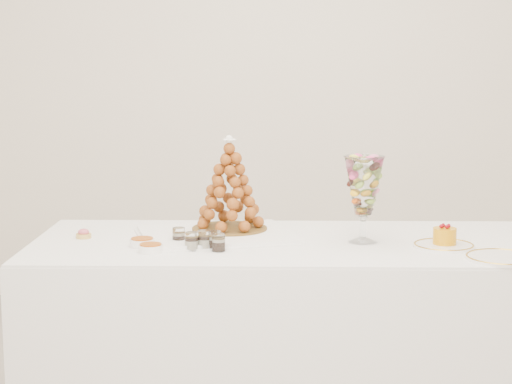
{
  "coord_description": "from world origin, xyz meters",
  "views": [
    {
      "loc": [
        0.12,
        -2.97,
        1.43
      ],
      "look_at": [
        -0.03,
        0.22,
        0.93
      ],
      "focal_mm": 60.0,
      "sensor_mm": 36.0,
      "label": 1
    }
  ],
  "objects": [
    {
      "name": "cake_plate",
      "position": [
        0.65,
        0.05,
        0.76
      ],
      "size": [
        0.22,
        0.22,
        0.01
      ],
      "primitive_type": "cylinder",
      "color": "white",
      "rests_on": "buffet_table"
    },
    {
      "name": "mousse_cake",
      "position": [
        0.66,
        0.06,
        0.8
      ],
      "size": [
        0.08,
        0.08,
        0.07
      ],
      "color": "orange",
      "rests_on": "cake_plate"
    },
    {
      "name": "ramekin_back",
      "position": [
        -0.43,
        0.01,
        0.77
      ],
      "size": [
        0.09,
        0.09,
        0.03
      ],
      "primitive_type": "cylinder",
      "color": "white",
      "rests_on": "buffet_table"
    },
    {
      "name": "verrine_a",
      "position": [
        -0.3,
        0.05,
        0.79
      ],
      "size": [
        0.05,
        0.05,
        0.06
      ],
      "primitive_type": "cylinder",
      "rotation": [
        0.0,
        0.0,
        -0.17
      ],
      "color": "white",
      "rests_on": "buffet_table"
    },
    {
      "name": "croquembouche",
      "position": [
        -0.13,
        0.25,
        0.95
      ],
      "size": [
        0.29,
        0.29,
        0.36
      ],
      "rotation": [
        0.0,
        0.0,
        -0.04
      ],
      "color": "brown",
      "rests_on": "lace_tray"
    },
    {
      "name": "buffet_table",
      "position": [
        0.14,
        0.13,
        0.38
      ],
      "size": [
        2.01,
        0.85,
        0.76
      ],
      "rotation": [
        0.0,
        0.0,
        0.03
      ],
      "color": "white",
      "rests_on": "ground"
    },
    {
      "name": "ramekin_front",
      "position": [
        -0.38,
        -0.08,
        0.77
      ],
      "size": [
        0.09,
        0.09,
        0.03
      ],
      "primitive_type": "cylinder",
      "color": "white",
      "rests_on": "buffet_table"
    },
    {
      "name": "spare_plate",
      "position": [
        0.82,
        -0.13,
        0.76
      ],
      "size": [
        0.24,
        0.24,
        0.01
      ],
      "primitive_type": "cylinder",
      "color": "white",
      "rests_on": "buffet_table"
    },
    {
      "name": "verrine_d",
      "position": [
        -0.24,
        -0.04,
        0.79
      ],
      "size": [
        0.06,
        0.06,
        0.06
      ],
      "primitive_type": "cylinder",
      "rotation": [
        0.0,
        0.0,
        -0.16
      ],
      "color": "white",
      "rests_on": "buffet_table"
    },
    {
      "name": "verrine_e",
      "position": [
        -0.15,
        -0.05,
        0.79
      ],
      "size": [
        0.05,
        0.05,
        0.06
      ],
      "primitive_type": "cylinder",
      "rotation": [
        0.0,
        0.0,
        0.18
      ],
      "color": "white",
      "rests_on": "buffet_table"
    },
    {
      "name": "macaron_vase",
      "position": [
        0.37,
        0.13,
        0.96
      ],
      "size": [
        0.14,
        0.14,
        0.32
      ],
      "color": "white",
      "rests_on": "buffet_table"
    },
    {
      "name": "pink_tart",
      "position": [
        -0.67,
        0.15,
        0.77
      ],
      "size": [
        0.06,
        0.06,
        0.04
      ],
      "color": "tan",
      "rests_on": "buffet_table"
    },
    {
      "name": "verrine_b",
      "position": [
        -0.2,
        -0.02,
        0.79
      ],
      "size": [
        0.05,
        0.05,
        0.07
      ],
      "primitive_type": "cylinder",
      "rotation": [
        0.0,
        0.0,
        -0.04
      ],
      "color": "white",
      "rests_on": "buffet_table"
    },
    {
      "name": "lace_tray",
      "position": [
        -0.18,
        0.18,
        0.77
      ],
      "size": [
        0.65,
        0.56,
        0.02
      ],
      "primitive_type": "cube",
      "rotation": [
        0.0,
        0.0,
        0.3
      ],
      "color": "white",
      "rests_on": "buffet_table"
    },
    {
      "name": "verrine_c",
      "position": [
        -0.17,
        -0.02,
        0.79
      ],
      "size": [
        0.05,
        0.05,
        0.06
      ],
      "primitive_type": "cylinder",
      "rotation": [
        0.0,
        0.0,
        -0.02
      ],
      "color": "white",
      "rests_on": "buffet_table"
    }
  ]
}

